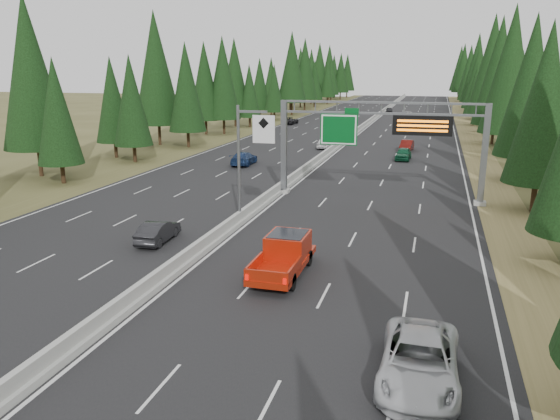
% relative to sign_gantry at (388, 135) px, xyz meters
% --- Properties ---
extents(road, '(32.00, 260.00, 0.08)m').
position_rel_sign_gantry_xyz_m(road, '(-8.92, 45.12, -5.23)').
color(road, black).
rests_on(road, ground).
extents(shoulder_right, '(3.60, 260.00, 0.06)m').
position_rel_sign_gantry_xyz_m(shoulder_right, '(8.88, 45.12, -5.24)').
color(shoulder_right, olive).
rests_on(shoulder_right, ground).
extents(shoulder_left, '(3.60, 260.00, 0.06)m').
position_rel_sign_gantry_xyz_m(shoulder_left, '(-26.72, 45.12, -5.24)').
color(shoulder_left, '#484621').
rests_on(shoulder_left, ground).
extents(median_barrier, '(0.70, 260.00, 0.85)m').
position_rel_sign_gantry_xyz_m(median_barrier, '(-8.92, 45.12, -4.85)').
color(median_barrier, '#979791').
rests_on(median_barrier, road).
extents(sign_gantry, '(16.75, 0.98, 7.80)m').
position_rel_sign_gantry_xyz_m(sign_gantry, '(0.00, 0.00, 0.00)').
color(sign_gantry, slate).
rests_on(sign_gantry, road).
extents(hov_sign_pole, '(2.80, 0.50, 8.00)m').
position_rel_sign_gantry_xyz_m(hov_sign_pole, '(-8.33, -9.92, -0.54)').
color(hov_sign_pole, slate).
rests_on(hov_sign_pole, road).
extents(tree_row_right, '(11.54, 245.35, 18.85)m').
position_rel_sign_gantry_xyz_m(tree_row_right, '(12.69, 36.79, 4.03)').
color(tree_row_right, black).
rests_on(tree_row_right, ground).
extents(tree_row_left, '(12.08, 244.55, 18.39)m').
position_rel_sign_gantry_xyz_m(tree_row_left, '(-31.06, 47.21, 3.78)').
color(tree_row_left, black).
rests_on(tree_row_left, ground).
extents(silver_minivan, '(2.60, 5.64, 1.57)m').
position_rel_sign_gantry_xyz_m(silver_minivan, '(3.62, -26.66, -4.40)').
color(silver_minivan, silver).
rests_on(silver_minivan, road).
extents(red_pickup, '(2.15, 6.02, 1.96)m').
position_rel_sign_gantry_xyz_m(red_pickup, '(-3.46, -17.92, -4.10)').
color(red_pickup, black).
rests_on(red_pickup, road).
extents(car_ahead_green, '(1.80, 4.17, 1.40)m').
position_rel_sign_gantry_xyz_m(car_ahead_green, '(0.15, 20.55, -4.49)').
color(car_ahead_green, '#114D2E').
rests_on(car_ahead_green, road).
extents(car_ahead_dkred, '(1.72, 4.24, 1.37)m').
position_rel_sign_gantry_xyz_m(car_ahead_dkred, '(0.12, 27.98, -4.50)').
color(car_ahead_dkred, '#58100C').
rests_on(car_ahead_dkred, road).
extents(car_ahead_dkgrey, '(2.27, 5.11, 1.46)m').
position_rel_sign_gantry_xyz_m(car_ahead_dkgrey, '(2.85, 57.89, -4.46)').
color(car_ahead_dkgrey, black).
rests_on(car_ahead_dkgrey, road).
extents(car_ahead_white, '(3.03, 5.75, 1.54)m').
position_rel_sign_gantry_xyz_m(car_ahead_white, '(-2.27, 74.41, -4.42)').
color(car_ahead_white, silver).
rests_on(car_ahead_white, road).
extents(car_ahead_far, '(1.95, 4.07, 1.34)m').
position_rel_sign_gantry_xyz_m(car_ahead_far, '(-7.42, 89.26, -4.52)').
color(car_ahead_far, black).
rests_on(car_ahead_far, road).
extents(car_onc_near, '(1.64, 4.06, 1.31)m').
position_rel_sign_gantry_xyz_m(car_onc_near, '(-12.33, -15.13, -4.53)').
color(car_onc_near, black).
rests_on(car_onc_near, road).
extents(car_onc_blue, '(2.25, 5.03, 1.43)m').
position_rel_sign_gantry_xyz_m(car_onc_blue, '(-16.55, 12.35, -4.47)').
color(car_onc_blue, navy).
rests_on(car_onc_blue, road).
extents(car_onc_white, '(1.65, 4.10, 1.40)m').
position_rel_sign_gantry_xyz_m(car_onc_white, '(-10.49, 27.33, -4.49)').
color(car_onc_white, white).
rests_on(car_onc_white, road).
extents(car_onc_far, '(2.48, 4.87, 1.32)m').
position_rel_sign_gantry_xyz_m(car_onc_far, '(-23.25, 57.50, -4.53)').
color(car_onc_far, black).
rests_on(car_onc_far, road).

